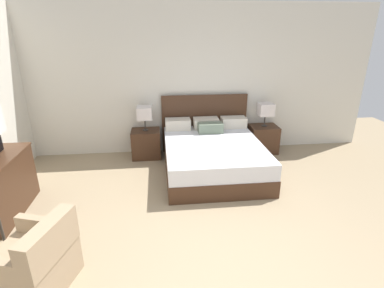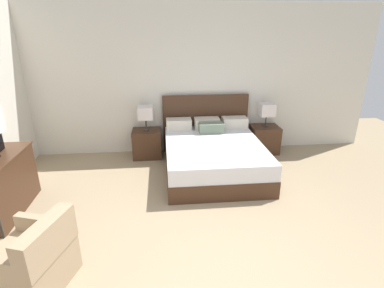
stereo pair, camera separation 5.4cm
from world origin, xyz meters
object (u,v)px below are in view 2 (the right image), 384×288
at_px(bed, 213,154).
at_px(nightstand_left, 147,143).
at_px(table_lamp_left, 145,113).
at_px(table_lamp_right, 267,110).
at_px(nightstand_right, 264,139).
at_px(armchair_by_window, 31,262).

distance_m(bed, nightstand_left, 1.37).
bearing_deg(nightstand_left, table_lamp_left, 90.00).
height_order(table_lamp_left, table_lamp_right, same).
relative_size(nightstand_right, table_lamp_right, 1.17).
height_order(nightstand_right, table_lamp_left, table_lamp_left).
height_order(nightstand_right, table_lamp_right, table_lamp_right).
xyz_separation_m(table_lamp_left, armchair_by_window, (-0.97, -3.11, -0.60)).
relative_size(nightstand_left, nightstand_right, 1.00).
xyz_separation_m(nightstand_right, armchair_by_window, (-3.32, -3.11, 0.01)).
height_order(table_lamp_right, armchair_by_window, table_lamp_right).
height_order(bed, nightstand_left, bed).
distance_m(nightstand_left, armchair_by_window, 3.25).
xyz_separation_m(bed, table_lamp_left, (-1.17, 0.72, 0.58)).
relative_size(table_lamp_left, table_lamp_right, 1.00).
relative_size(table_lamp_left, armchair_by_window, 0.54).
distance_m(bed, nightstand_right, 1.37).
height_order(nightstand_left, armchair_by_window, armchair_by_window).
distance_m(table_lamp_left, armchair_by_window, 3.31).
relative_size(bed, table_lamp_left, 4.42).
bearing_deg(nightstand_right, nightstand_left, 180.00).
xyz_separation_m(nightstand_left, nightstand_right, (2.34, 0.00, 0.00)).
relative_size(nightstand_left, table_lamp_right, 1.17).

